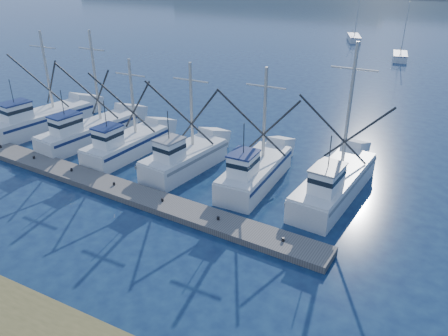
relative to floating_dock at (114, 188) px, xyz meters
The scene contains 5 objects.
ground 9.04m from the floating_dock, 36.46° to the right, with size 500.00×500.00×0.00m, color #0D1B3A.
floating_dock is the anchor object (origin of this frame).
trawler_fleet 5.18m from the floating_dock, 93.46° to the left, with size 29.60×9.40×9.42m.
sailboat_near 52.10m from the floating_dock, 77.90° to the left, with size 2.60×5.36×8.10m.
sailboat_far 64.27m from the floating_dock, 88.89° to the left, with size 3.70×6.51×8.10m.
Camera 1 is at (10.68, -13.57, 13.81)m, focal length 35.00 mm.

